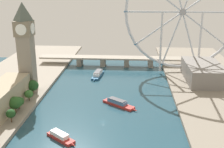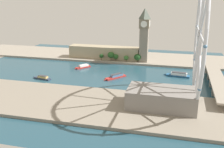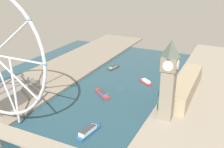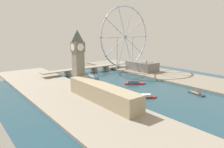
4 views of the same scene
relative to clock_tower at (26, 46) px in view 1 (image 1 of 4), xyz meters
The scene contains 9 objects.
ground_plane 106.84m from the clock_tower, 36.09° to the right, with size 381.83×381.83×0.00m, color #234756.
clock_tower is the anchor object (origin of this frame).
tree_row_embankment 50.52m from the clock_tower, 78.42° to the right, with size 12.41×68.27×14.16m.
ferris_wheel 173.00m from the clock_tower, 25.33° to the left, with size 131.13×3.20×133.71m.
riverside_hall 183.90m from the clock_tower, 13.46° to the left, with size 36.51×65.36×18.06m, color gray.
river_bridge 133.24m from the clock_tower, 52.57° to the left, with size 193.83×17.49×11.73m.
tour_boat_0 108.53m from the clock_tower, 58.90° to the right, with size 24.40×20.58×4.98m.
tour_boat_1 101.93m from the clock_tower, 15.61° to the right, with size 32.08×25.88×5.52m.
tour_boat_2 93.69m from the clock_tower, 42.77° to the left, with size 11.63×36.67×6.15m.
Camera 1 is at (20.95, -202.09, 104.23)m, focal length 46.37 mm.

